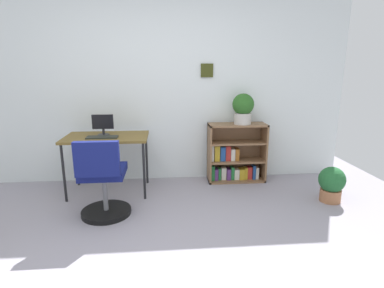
% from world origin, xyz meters
% --- Properties ---
extents(ground_plane, '(6.24, 6.24, 0.00)m').
position_xyz_m(ground_plane, '(0.00, 0.00, 0.00)').
color(ground_plane, gray).
extents(wall_back, '(5.20, 0.12, 2.49)m').
position_xyz_m(wall_back, '(0.00, 2.15, 1.25)').
color(wall_back, silver).
rests_on(wall_back, ground_plane).
extents(desk, '(0.99, 0.61, 0.72)m').
position_xyz_m(desk, '(-0.59, 1.66, 0.66)').
color(desk, brown).
rests_on(desk, ground_plane).
extents(monitor, '(0.25, 0.14, 0.26)m').
position_xyz_m(monitor, '(-0.63, 1.70, 0.85)').
color(monitor, '#262628').
rests_on(monitor, desk).
extents(keyboard, '(0.36, 0.15, 0.02)m').
position_xyz_m(keyboard, '(-0.62, 1.56, 0.73)').
color(keyboard, '#292D27').
rests_on(keyboard, desk).
extents(office_chair, '(0.52, 0.55, 0.86)m').
position_xyz_m(office_chair, '(-0.52, 0.97, 0.37)').
color(office_chair, black).
rests_on(office_chair, ground_plane).
extents(bookshelf_low, '(0.78, 0.30, 0.80)m').
position_xyz_m(bookshelf_low, '(1.06, 1.95, 0.35)').
color(bookshelf_low, brown).
rests_on(bookshelf_low, ground_plane).
extents(potted_plant_on_shelf, '(0.28, 0.28, 0.40)m').
position_xyz_m(potted_plant_on_shelf, '(1.15, 1.90, 1.01)').
color(potted_plant_on_shelf, '#B7B2A8').
rests_on(potted_plant_on_shelf, bookshelf_low).
extents(potted_plant_floor, '(0.30, 0.30, 0.42)m').
position_xyz_m(potted_plant_floor, '(2.03, 1.14, 0.22)').
color(potted_plant_floor, '#9E6642').
rests_on(potted_plant_floor, ground_plane).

